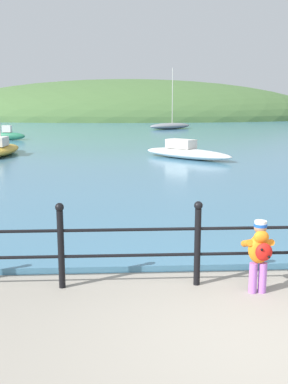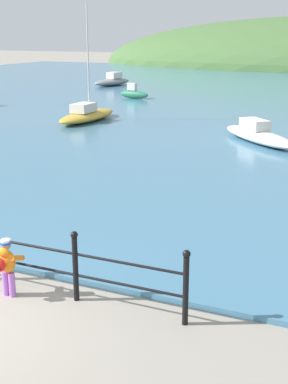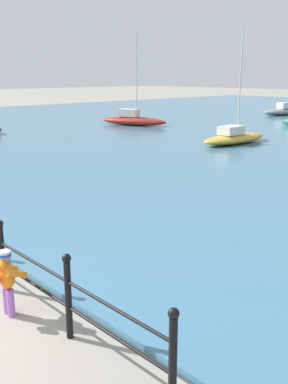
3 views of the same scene
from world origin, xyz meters
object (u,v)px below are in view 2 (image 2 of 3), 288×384
(boat_far_right, at_px, (258,135))
(boat_white_sailboat, at_px, (134,94))
(boat_twin_mast, at_px, (112,81))
(boat_mid_harbor, at_px, (87,115))
(child_in_coat, at_px, (6,262))

(boat_far_right, relative_size, boat_white_sailboat, 1.91)
(boat_twin_mast, bearing_deg, boat_white_sailboat, -54.19)
(boat_twin_mast, height_order, boat_mid_harbor, boat_mid_harbor)
(child_in_coat, relative_size, boat_twin_mast, 0.24)
(boat_far_right, relative_size, boat_mid_harbor, 0.78)
(boat_twin_mast, xyz_separation_m, boat_mid_harbor, (6.94, -16.36, -0.03))
(boat_far_right, xyz_separation_m, boat_mid_harbor, (-8.66, 1.76, 0.03))
(boat_twin_mast, bearing_deg, child_in_coat, -65.87)
(child_in_coat, bearing_deg, boat_twin_mast, 114.13)
(child_in_coat, distance_m, boat_twin_mast, 35.43)
(boat_far_right, xyz_separation_m, boat_white_sailboat, (-10.35, 10.84, 0.04))
(boat_white_sailboat, height_order, boat_mid_harbor, boat_mid_harbor)
(child_in_coat, relative_size, boat_white_sailboat, 0.46)
(child_in_coat, distance_m, boat_mid_harbor, 17.67)
(boat_mid_harbor, bearing_deg, boat_far_right, -11.47)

